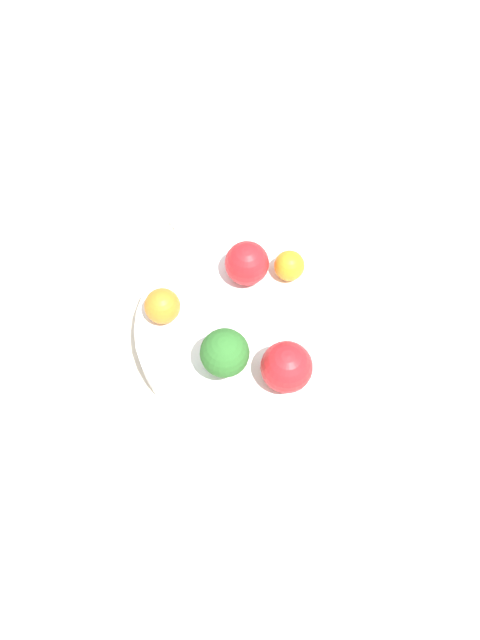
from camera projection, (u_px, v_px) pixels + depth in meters
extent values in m
plane|color=gray|center=(240.00, 345.00, 0.78)|extent=(6.00, 6.00, 0.00)
cube|color=beige|center=(240.00, 342.00, 0.77)|extent=(1.20, 1.20, 0.02)
cylinder|color=white|center=(240.00, 331.00, 0.74)|extent=(0.25, 0.25, 0.04)
cylinder|color=#8CB76B|center=(225.00, 364.00, 0.69)|extent=(0.02, 0.02, 0.02)
sphere|color=#2D6B28|center=(225.00, 353.00, 0.66)|extent=(0.05, 0.05, 0.05)
sphere|color=red|center=(287.00, 367.00, 0.67)|extent=(0.06, 0.06, 0.06)
sphere|color=red|center=(247.00, 263.00, 0.73)|extent=(0.05, 0.05, 0.05)
sphere|color=orange|center=(289.00, 266.00, 0.74)|extent=(0.04, 0.04, 0.04)
sphere|color=orange|center=(162.00, 306.00, 0.71)|extent=(0.04, 0.04, 0.04)
cube|color=silver|center=(193.00, 215.00, 0.84)|extent=(0.06, 0.05, 0.01)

